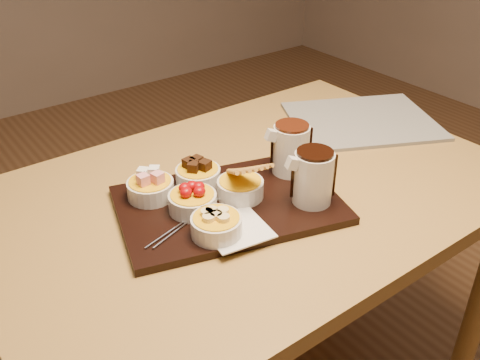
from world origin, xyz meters
TOP-DOWN VIEW (x-y plane):
  - dining_table at (0.00, 0.00)m, footprint 1.20×0.80m
  - serving_board at (-0.09, -0.04)m, footprint 0.53×0.42m
  - napkin at (-0.14, -0.13)m, footprint 0.14×0.14m
  - bowl_marshmallows at (-0.22, 0.07)m, footprint 0.10×0.10m
  - bowl_cake at (-0.11, 0.06)m, footprint 0.10×0.10m
  - bowl_strawberries at (-0.17, -0.02)m, footprint 0.10×0.10m
  - bowl_biscotti at (-0.06, -0.04)m, footprint 0.10×0.10m
  - bowl_bananas at (-0.18, -0.12)m, footprint 0.10×0.10m
  - pitcher_dark_chocolate at (0.05, -0.14)m, footprint 0.10×0.10m
  - pitcher_milk_chocolate at (0.09, -0.02)m, footprint 0.10×0.10m
  - fondue_skewers at (-0.19, -0.04)m, footprint 0.10×0.26m
  - newspaper at (0.46, 0.08)m, footprint 0.49×0.46m

SIDE VIEW (x-z plane):
  - dining_table at x=0.00m, z-range 0.28..1.03m
  - newspaper at x=0.46m, z-range 0.75..0.76m
  - serving_board at x=-0.09m, z-range 0.75..0.77m
  - napkin at x=-0.14m, z-range 0.77..0.77m
  - fondue_skewers at x=-0.19m, z-range 0.77..0.78m
  - bowl_marshmallows at x=-0.22m, z-range 0.77..0.81m
  - bowl_cake at x=-0.11m, z-range 0.77..0.81m
  - bowl_strawberries at x=-0.17m, z-range 0.77..0.81m
  - bowl_biscotti at x=-0.06m, z-range 0.77..0.81m
  - bowl_bananas at x=-0.18m, z-range 0.77..0.81m
  - pitcher_dark_chocolate at x=0.05m, z-range 0.77..0.88m
  - pitcher_milk_chocolate at x=0.09m, z-range 0.77..0.88m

